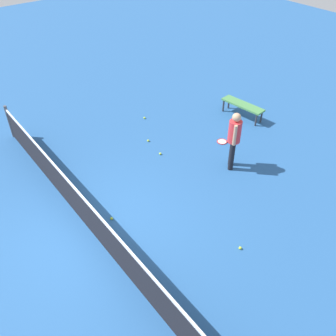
{
  "coord_description": "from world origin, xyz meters",
  "views": [
    {
      "loc": [
        -5.56,
        2.13,
        6.36
      ],
      "look_at": [
        -0.12,
        -2.12,
        0.9
      ],
      "focal_mm": 39.33,
      "sensor_mm": 36.0,
      "label": 1
    }
  ],
  "objects_px": {
    "tennis_racket_near_player": "(223,142)",
    "courtside_bench": "(243,106)",
    "tennis_ball_stray_right": "(145,118)",
    "tennis_ball_near_player": "(148,141)",
    "tennis_ball_stray_left": "(160,154)",
    "tennis_ball_by_net": "(112,219)",
    "player_near_side": "(234,136)",
    "tennis_ball_midcourt": "(240,248)"
  },
  "relations": [
    {
      "from": "tennis_racket_near_player",
      "to": "courtside_bench",
      "type": "xyz_separation_m",
      "value": [
        0.71,
        -1.57,
        0.4
      ]
    },
    {
      "from": "tennis_ball_stray_right",
      "to": "tennis_ball_near_player",
      "type": "bearing_deg",
      "value": 149.62
    },
    {
      "from": "tennis_ball_stray_left",
      "to": "tennis_racket_near_player",
      "type": "bearing_deg",
      "value": -109.11
    },
    {
      "from": "courtside_bench",
      "to": "tennis_ball_by_net",
      "type": "bearing_deg",
      "value": 103.4
    },
    {
      "from": "player_near_side",
      "to": "tennis_ball_midcourt",
      "type": "relative_size",
      "value": 25.76
    },
    {
      "from": "tennis_racket_near_player",
      "to": "tennis_ball_midcourt",
      "type": "xyz_separation_m",
      "value": [
        -3.19,
        2.63,
        0.02
      ]
    },
    {
      "from": "tennis_ball_near_player",
      "to": "tennis_ball_stray_right",
      "type": "relative_size",
      "value": 1.0
    },
    {
      "from": "courtside_bench",
      "to": "tennis_ball_stray_right",
      "type": "bearing_deg",
      "value": 54.52
    },
    {
      "from": "tennis_racket_near_player",
      "to": "tennis_ball_by_net",
      "type": "xyz_separation_m",
      "value": [
        -0.71,
        4.38,
        0.02
      ]
    },
    {
      "from": "courtside_bench",
      "to": "player_near_side",
      "type": "bearing_deg",
      "value": 126.93
    },
    {
      "from": "tennis_racket_near_player",
      "to": "tennis_ball_midcourt",
      "type": "relative_size",
      "value": 8.67
    },
    {
      "from": "player_near_side",
      "to": "tennis_ball_stray_left",
      "type": "relative_size",
      "value": 25.76
    },
    {
      "from": "tennis_ball_stray_left",
      "to": "courtside_bench",
      "type": "height_order",
      "value": "courtside_bench"
    },
    {
      "from": "tennis_ball_stray_left",
      "to": "courtside_bench",
      "type": "xyz_separation_m",
      "value": [
        0.05,
        -3.47,
        0.38
      ]
    },
    {
      "from": "player_near_side",
      "to": "tennis_ball_by_net",
      "type": "relative_size",
      "value": 25.76
    },
    {
      "from": "tennis_ball_by_net",
      "to": "tennis_ball_stray_left",
      "type": "bearing_deg",
      "value": -61.13
    },
    {
      "from": "tennis_racket_near_player",
      "to": "tennis_ball_stray_right",
      "type": "distance_m",
      "value": 2.83
    },
    {
      "from": "tennis_ball_stray_right",
      "to": "tennis_ball_stray_left",
      "type": "bearing_deg",
      "value": 157.48
    },
    {
      "from": "tennis_ball_midcourt",
      "to": "courtside_bench",
      "type": "bearing_deg",
      "value": -47.12
    },
    {
      "from": "tennis_racket_near_player",
      "to": "courtside_bench",
      "type": "height_order",
      "value": "courtside_bench"
    },
    {
      "from": "tennis_ball_near_player",
      "to": "tennis_ball_stray_left",
      "type": "bearing_deg",
      "value": 171.38
    },
    {
      "from": "tennis_ball_by_net",
      "to": "courtside_bench",
      "type": "relative_size",
      "value": 0.04
    },
    {
      "from": "tennis_racket_near_player",
      "to": "tennis_ball_near_player",
      "type": "distance_m",
      "value": 2.29
    },
    {
      "from": "tennis_ball_midcourt",
      "to": "courtside_bench",
      "type": "height_order",
      "value": "courtside_bench"
    },
    {
      "from": "player_near_side",
      "to": "tennis_ball_near_player",
      "type": "height_order",
      "value": "player_near_side"
    },
    {
      "from": "tennis_racket_near_player",
      "to": "tennis_ball_stray_right",
      "type": "xyz_separation_m",
      "value": [
        2.61,
        1.09,
        0.02
      ]
    },
    {
      "from": "tennis_ball_by_net",
      "to": "courtside_bench",
      "type": "bearing_deg",
      "value": -76.6
    },
    {
      "from": "tennis_ball_by_net",
      "to": "player_near_side",
      "type": "bearing_deg",
      "value": -94.49
    },
    {
      "from": "player_near_side",
      "to": "tennis_racket_near_player",
      "type": "relative_size",
      "value": 2.97
    },
    {
      "from": "player_near_side",
      "to": "tennis_ball_near_player",
      "type": "relative_size",
      "value": 25.76
    },
    {
      "from": "player_near_side",
      "to": "tennis_ball_by_net",
      "type": "xyz_separation_m",
      "value": [
        0.29,
        3.68,
        -0.98
      ]
    },
    {
      "from": "tennis_ball_by_net",
      "to": "courtside_bench",
      "type": "distance_m",
      "value": 6.13
    },
    {
      "from": "tennis_racket_near_player",
      "to": "tennis_ball_stray_left",
      "type": "distance_m",
      "value": 2.01
    },
    {
      "from": "tennis_ball_near_player",
      "to": "tennis_ball_midcourt",
      "type": "xyz_separation_m",
      "value": [
        -4.62,
        0.84,
        0.0
      ]
    },
    {
      "from": "tennis_ball_by_net",
      "to": "tennis_racket_near_player",
      "type": "bearing_deg",
      "value": -80.85
    },
    {
      "from": "player_near_side",
      "to": "tennis_ball_near_player",
      "type": "xyz_separation_m",
      "value": [
        2.43,
        1.09,
        -0.98
      ]
    },
    {
      "from": "tennis_ball_stray_left",
      "to": "tennis_ball_stray_right",
      "type": "xyz_separation_m",
      "value": [
        1.95,
        -0.81,
        0.0
      ]
    },
    {
      "from": "tennis_ball_stray_left",
      "to": "tennis_ball_midcourt",
      "type": "bearing_deg",
      "value": 169.31
    },
    {
      "from": "tennis_ball_near_player",
      "to": "tennis_ball_stray_right",
      "type": "bearing_deg",
      "value": -30.38
    },
    {
      "from": "tennis_ball_stray_left",
      "to": "tennis_ball_stray_right",
      "type": "bearing_deg",
      "value": -22.52
    },
    {
      "from": "player_near_side",
      "to": "tennis_ball_near_player",
      "type": "bearing_deg",
      "value": 24.13
    },
    {
      "from": "tennis_ball_midcourt",
      "to": "tennis_ball_stray_left",
      "type": "distance_m",
      "value": 3.92
    }
  ]
}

